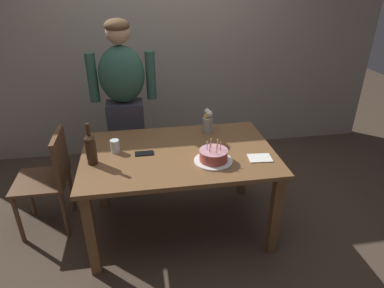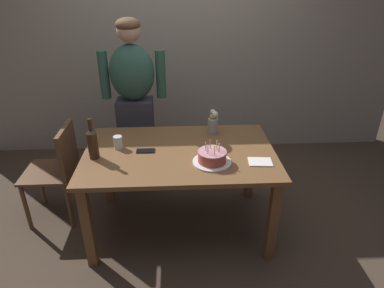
{
  "view_description": "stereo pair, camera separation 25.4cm",
  "coord_description": "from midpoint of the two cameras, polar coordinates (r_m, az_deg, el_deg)",
  "views": [
    {
      "loc": [
        -0.27,
        -2.31,
        2.0
      ],
      "look_at": [
        0.09,
        -0.08,
        0.84
      ],
      "focal_mm": 31.51,
      "sensor_mm": 36.0,
      "label": 1
    },
    {
      "loc": [
        -0.02,
        -2.34,
        2.0
      ],
      "look_at": [
        0.09,
        -0.08,
        0.84
      ],
      "focal_mm": 31.51,
      "sensor_mm": 36.0,
      "label": 2
    }
  ],
  "objects": [
    {
      "name": "dining_table",
      "position": [
        2.7,
        -4.96,
        -3.21
      ],
      "size": [
        1.5,
        0.96,
        0.74
      ],
      "color": "brown",
      "rests_on": "ground_plane"
    },
    {
      "name": "back_wall",
      "position": [
        3.94,
        -7.39,
        16.71
      ],
      "size": [
        5.2,
        0.1,
        2.6
      ],
      "primitive_type": "cube",
      "color": "#9E9384",
      "rests_on": "ground_plane"
    },
    {
      "name": "napkin_stack",
      "position": [
        2.57,
        8.68,
        -2.44
      ],
      "size": [
        0.18,
        0.14,
        0.01
      ],
      "primitive_type": "cube",
      "rotation": [
        0.0,
        0.0,
        -0.08
      ],
      "color": "white",
      "rests_on": "dining_table"
    },
    {
      "name": "dining_chair",
      "position": [
        3.06,
        -24.97,
        -4.72
      ],
      "size": [
        0.42,
        0.42,
        0.87
      ],
      "rotation": [
        0.0,
        0.0,
        -1.57
      ],
      "color": "brown",
      "rests_on": "ground_plane"
    },
    {
      "name": "cell_phone",
      "position": [
        2.66,
        -10.82,
        -1.65
      ],
      "size": [
        0.14,
        0.07,
        0.01
      ],
      "primitive_type": "cube",
      "rotation": [
        0.0,
        0.0,
        -0.0
      ],
      "color": "black",
      "rests_on": "dining_table"
    },
    {
      "name": "person_man_bearded",
      "position": [
        3.25,
        -13.54,
        6.1
      ],
      "size": [
        0.61,
        0.27,
        1.66
      ],
      "rotation": [
        0.0,
        0.0,
        3.14
      ],
      "color": "#33333D",
      "rests_on": "ground_plane"
    },
    {
      "name": "birthday_cake",
      "position": [
        2.49,
        0.74,
        -2.17
      ],
      "size": [
        0.29,
        0.29,
        0.17
      ],
      "color": "white",
      "rests_on": "dining_table"
    },
    {
      "name": "ground_plane",
      "position": [
        3.07,
        -4.48,
        -13.61
      ],
      "size": [
        10.0,
        10.0,
        0.0
      ],
      "primitive_type": "plane",
      "color": "#47382B"
    },
    {
      "name": "water_glass_near",
      "position": [
        2.71,
        -15.55,
        -0.41
      ],
      "size": [
        0.07,
        0.07,
        0.1
      ],
      "primitive_type": "cylinder",
      "color": "silver",
      "rests_on": "dining_table"
    },
    {
      "name": "flower_vase",
      "position": [
        2.92,
        0.21,
        3.73
      ],
      "size": [
        0.09,
        0.09,
        0.22
      ],
      "color": "#999E93",
      "rests_on": "dining_table"
    },
    {
      "name": "wine_bottle",
      "position": [
        2.57,
        -19.5,
        -0.75
      ],
      "size": [
        0.08,
        0.08,
        0.32
      ],
      "color": "#382314",
      "rests_on": "dining_table"
    }
  ]
}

